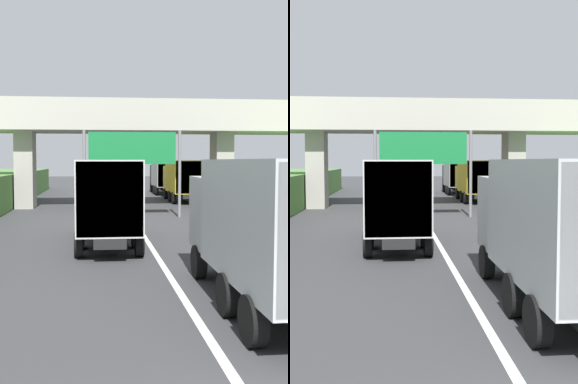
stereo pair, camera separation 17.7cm
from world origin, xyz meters
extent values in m
cube|color=white|center=(0.00, 24.32, 0.00)|extent=(0.20, 88.65, 0.01)
cube|color=#ADA89E|center=(0.00, 30.41, 6.06)|extent=(40.00, 4.80, 1.10)
cube|color=#ADA89E|center=(0.00, 28.19, 7.16)|extent=(40.00, 0.36, 1.10)
cube|color=#ADA89E|center=(0.00, 32.63, 7.16)|extent=(40.00, 0.36, 1.10)
cube|color=#9F9A91|center=(-7.25, 30.41, 2.76)|extent=(1.30, 2.20, 5.51)
cube|color=#9F9A91|center=(7.25, 30.41, 2.76)|extent=(1.30, 2.20, 5.51)
cylinder|color=slate|center=(-2.85, 23.61, 2.61)|extent=(0.18, 0.18, 5.21)
cylinder|color=slate|center=(2.85, 23.61, 2.61)|extent=(0.18, 0.18, 5.21)
cube|color=#167238|center=(0.00, 23.61, 4.16)|extent=(5.20, 0.12, 1.90)
cube|color=white|center=(0.00, 23.59, 4.16)|extent=(4.89, 0.01, 1.67)
cube|color=black|center=(-1.70, 14.63, 0.66)|extent=(1.10, 7.30, 0.36)
cube|color=red|center=(-1.70, 17.23, 1.89)|extent=(2.10, 2.10, 2.10)
cube|color=#2D3842|center=(-1.70, 18.25, 2.19)|extent=(1.89, 0.06, 0.90)
cube|color=#B7B7B2|center=(-1.70, 13.58, 2.14)|extent=(2.30, 5.20, 2.60)
cube|color=gray|center=(-1.70, 11.00, 2.14)|extent=(2.21, 0.04, 2.50)
cylinder|color=black|center=(-2.67, 17.23, 0.48)|extent=(0.30, 0.96, 0.96)
cylinder|color=black|center=(-0.73, 17.23, 0.48)|extent=(0.30, 0.96, 0.96)
cylinder|color=black|center=(-2.77, 12.15, 0.48)|extent=(0.30, 0.96, 0.96)
cylinder|color=black|center=(-0.63, 12.15, 0.48)|extent=(0.30, 0.96, 0.96)
cylinder|color=black|center=(-2.77, 13.84, 0.48)|extent=(0.30, 0.96, 0.96)
cylinder|color=black|center=(-0.63, 13.84, 0.48)|extent=(0.30, 0.96, 0.96)
cube|color=black|center=(4.99, 34.70, 0.66)|extent=(1.10, 7.30, 0.36)
cube|color=gold|center=(4.99, 37.30, 1.89)|extent=(2.10, 2.10, 2.10)
cube|color=#2D3842|center=(4.99, 38.32, 2.19)|extent=(1.89, 0.06, 0.90)
cube|color=gold|center=(4.99, 33.65, 2.14)|extent=(2.30, 5.20, 2.60)
cube|color=#A88D16|center=(4.99, 31.07, 2.14)|extent=(2.21, 0.04, 2.50)
cylinder|color=black|center=(4.02, 37.30, 0.48)|extent=(0.30, 0.96, 0.96)
cylinder|color=black|center=(5.96, 37.30, 0.48)|extent=(0.30, 0.96, 0.96)
cylinder|color=black|center=(3.92, 32.22, 0.48)|extent=(0.30, 0.96, 0.96)
cylinder|color=black|center=(6.06, 32.22, 0.48)|extent=(0.30, 0.96, 0.96)
cylinder|color=black|center=(3.92, 33.91, 0.48)|extent=(0.30, 0.96, 0.96)
cylinder|color=black|center=(6.06, 33.91, 0.48)|extent=(0.30, 0.96, 0.96)
cube|color=black|center=(4.83, 44.08, 0.66)|extent=(1.10, 7.30, 0.36)
cube|color=black|center=(4.83, 46.68, 1.89)|extent=(2.10, 2.10, 2.10)
cube|color=#2D3842|center=(4.83, 47.70, 2.19)|extent=(1.89, 0.06, 0.90)
cube|color=#B7B7B2|center=(4.83, 43.03, 2.14)|extent=(2.30, 5.20, 2.60)
cube|color=gray|center=(4.83, 40.45, 2.14)|extent=(2.21, 0.04, 2.50)
cylinder|color=black|center=(3.86, 46.68, 0.48)|extent=(0.30, 0.96, 0.96)
cylinder|color=black|center=(5.80, 46.68, 0.48)|extent=(0.30, 0.96, 0.96)
cylinder|color=black|center=(3.76, 41.60, 0.48)|extent=(0.30, 0.96, 0.96)
cylinder|color=black|center=(5.90, 41.60, 0.48)|extent=(0.30, 0.96, 0.96)
cylinder|color=black|center=(3.76, 43.29, 0.48)|extent=(0.30, 0.96, 0.96)
cylinder|color=black|center=(5.90, 43.29, 0.48)|extent=(0.30, 0.96, 0.96)
cube|color=black|center=(1.78, 6.28, 0.66)|extent=(1.10, 7.30, 0.36)
cube|color=#B2B5B7|center=(1.78, 8.88, 1.89)|extent=(2.10, 2.10, 2.10)
cube|color=#2D3842|center=(1.78, 9.90, 2.19)|extent=(1.89, 0.06, 0.90)
cube|color=#B2B5B7|center=(1.78, 5.23, 2.14)|extent=(2.30, 5.20, 2.60)
cylinder|color=black|center=(0.81, 8.88, 0.48)|extent=(0.30, 0.96, 0.96)
cylinder|color=black|center=(2.75, 8.88, 0.48)|extent=(0.30, 0.96, 0.96)
cylinder|color=black|center=(0.71, 3.80, 0.48)|extent=(0.30, 0.96, 0.96)
cylinder|color=black|center=(0.71, 5.49, 0.48)|extent=(0.30, 0.96, 0.96)
cube|color=#236B38|center=(4.83, 16.11, 0.70)|extent=(1.76, 4.10, 0.76)
cube|color=#236B38|center=(4.83, 15.96, 1.40)|extent=(1.56, 1.90, 0.64)
cube|color=#2D3842|center=(4.83, 15.04, 1.40)|extent=(1.44, 0.06, 0.54)
cylinder|color=black|center=(4.01, 17.38, 0.32)|extent=(0.22, 0.64, 0.64)
cylinder|color=black|center=(5.65, 17.38, 0.32)|extent=(0.22, 0.64, 0.64)
cylinder|color=black|center=(4.01, 14.84, 0.32)|extent=(0.22, 0.64, 0.64)
cylinder|color=black|center=(5.65, 14.84, 0.32)|extent=(0.22, 0.64, 0.64)
cylinder|color=orange|center=(6.50, 19.12, 0.45)|extent=(0.56, 0.56, 0.90)
cylinder|color=white|center=(6.50, 19.12, 0.52)|extent=(0.57, 0.57, 0.12)
camera|label=1|loc=(-2.13, -4.42, 3.40)|focal=44.13mm
camera|label=2|loc=(-1.95, -4.43, 3.40)|focal=44.13mm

